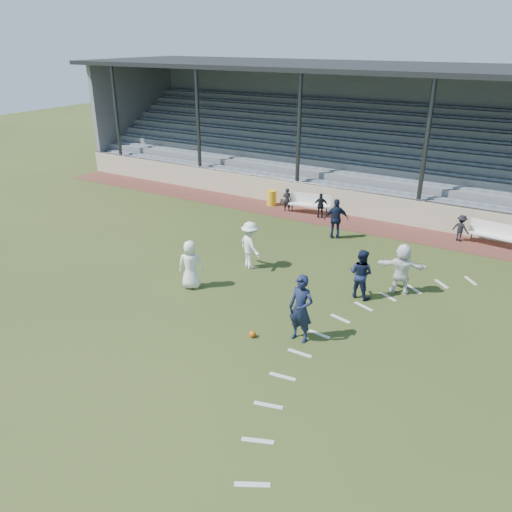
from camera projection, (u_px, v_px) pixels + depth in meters
The scene contains 18 objects.
ground at pixel (213, 325), 14.85m from camera, with size 90.00×90.00×0.00m, color #313E19.
cinder_track at pixel (343, 221), 23.12m from camera, with size 34.00×2.00×0.02m, color #542921.
retaining_wall at pixel (352, 203), 23.71m from camera, with size 34.00×0.18×1.20m, color #C5B398.
bench_left at pixel (310, 202), 23.98m from camera, with size 2.04×0.81×0.95m.
bench_right at pixel (495, 232), 20.25m from camera, with size 2.03×0.68×0.95m.
trash_bin at pixel (272, 198), 25.20m from camera, with size 0.48×0.48×0.76m, color yellow.
football at pixel (252, 334), 14.22m from camera, with size 0.19×0.19×0.19m, color #D7570C.
player_white_lead at pixel (191, 265), 16.76m from camera, with size 0.83×0.54×1.69m, color white.
player_navy_lead at pixel (301, 309), 13.75m from camera, with size 0.73×0.48×1.99m, color #141B38.
player_navy_mid at pixel (361, 274), 16.14m from camera, with size 0.81×0.63×1.67m, color #141B38.
player_white_wing at pixel (250, 245), 18.21m from camera, with size 1.15×0.66×1.77m, color white.
player_navy_wing at pixel (336, 219), 20.92m from camera, with size 1.01×0.42×1.72m, color #141B38.
player_white_back at pixel (402, 269), 16.40m from camera, with size 1.62×0.52×1.75m, color white.
sub_left_near at pixel (287, 200), 24.26m from camera, with size 0.42×0.28×1.15m, color black.
sub_left_far at pixel (321, 206), 23.37m from camera, with size 0.69×0.29×1.18m, color black.
sub_right at pixel (461, 228), 20.71m from camera, with size 0.73×0.42×1.12m, color black.
grandstand at pixel (386, 152), 26.78m from camera, with size 34.60×9.00×6.61m.
penalty_arc at pixel (344, 368), 12.93m from camera, with size 3.89×14.63×0.01m.
Camera 1 is at (7.56, -10.35, 7.88)m, focal length 35.00 mm.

